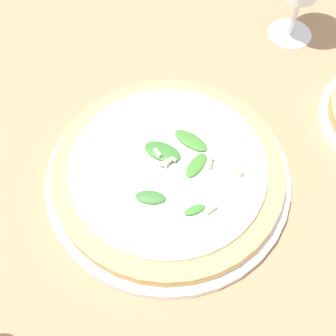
% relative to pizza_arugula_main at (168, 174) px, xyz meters
% --- Properties ---
extents(ground_plane, '(6.00, 6.00, 0.00)m').
position_rel_pizza_arugula_main_xyz_m(ground_plane, '(0.02, -0.01, -0.02)').
color(ground_plane, '#9E7A56').
extents(pizza_arugula_main, '(0.30, 0.30, 0.05)m').
position_rel_pizza_arugula_main_xyz_m(pizza_arugula_main, '(0.00, 0.00, 0.00)').
color(pizza_arugula_main, white).
rests_on(pizza_arugula_main, ground_plane).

